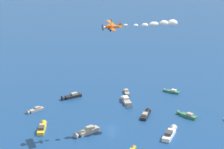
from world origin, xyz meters
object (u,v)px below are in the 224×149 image
motorboat_offshore (71,97)px  motorboat_ahead (146,114)px  motorboat_outer_ring_d (170,133)px  motorboat_far_port (34,110)px  motorboat_outer_ring_b (127,102)px  motorboat_outer_ring_f (171,91)px  wingwalker_lead (111,20)px  motorboat_far_stbd (86,132)px  motorboat_mid_cluster (127,93)px  motorboat_near_centre (42,128)px  biplane_lead (111,27)px  motorboat_outer_ring_e (186,115)px

motorboat_offshore → motorboat_ahead: bearing=-106.2°
motorboat_outer_ring_d → motorboat_far_port: bearing=82.6°
motorboat_outer_ring_b → motorboat_outer_ring_f: 23.93m
wingwalker_lead → motorboat_far_stbd: bearing=128.7°
motorboat_ahead → motorboat_far_port: bearing=98.8°
motorboat_offshore → motorboat_mid_cluster: (10.53, -22.80, -0.13)m
motorboat_near_centre → motorboat_outer_ring_f: bearing=-40.4°
biplane_lead → motorboat_offshore: bearing=45.3°
motorboat_outer_ring_b → motorboat_near_centre: bearing=141.3°
motorboat_outer_ring_f → wingwalker_lead: size_ratio=4.99×
wingwalker_lead → motorboat_ahead: bearing=-36.4°
motorboat_far_stbd → biplane_lead: 39.00m
motorboat_mid_cluster → wingwalker_lead: size_ratio=5.00×
motorboat_offshore → motorboat_outer_ring_e: size_ratio=0.97×
motorboat_far_port → motorboat_mid_cluster: 42.41m
motorboat_far_stbd → biplane_lead: size_ratio=1.42×
motorboat_far_port → motorboat_outer_ring_b: (17.11, -34.49, 0.25)m
wingwalker_lead → motorboat_outer_ring_e: bearing=-55.8°
biplane_lead → motorboat_mid_cluster: bearing=2.7°
motorboat_near_centre → motorboat_far_stbd: motorboat_far_stbd is taller
motorboat_outer_ring_d → motorboat_outer_ring_e: 17.96m
motorboat_mid_cluster → wingwalker_lead: bearing=-177.1°
motorboat_offshore → motorboat_outer_ring_f: bearing=-67.2°
motorboat_outer_ring_d → motorboat_outer_ring_e: bearing=-13.4°
motorboat_outer_ring_d → wingwalker_lead: size_ratio=7.31×
motorboat_near_centre → motorboat_offshore: (31.27, 0.03, -0.03)m
wingwalker_lead → motorboat_outer_ring_d: bearing=-89.8°
motorboat_ahead → motorboat_outer_ring_f: bearing=-13.3°
wingwalker_lead → motorboat_far_port: bearing=77.9°
motorboat_outer_ring_d → motorboat_outer_ring_e: (17.47, -4.16, -0.20)m
biplane_lead → wingwalker_lead: size_ratio=4.53×
motorboat_far_port → motorboat_outer_ring_e: motorboat_outer_ring_e is taller
motorboat_near_centre → motorboat_mid_cluster: (41.80, -22.77, -0.16)m
motorboat_far_port → motorboat_ahead: motorboat_ahead is taller
motorboat_far_stbd → wingwalker_lead: size_ratio=6.42×
motorboat_outer_ring_f → wingwalker_lead: (-41.79, 16.96, 40.00)m
motorboat_far_stbd → motorboat_mid_cluster: size_ratio=1.28×
motorboat_outer_ring_f → motorboat_outer_ring_d: bearing=-173.5°
motorboat_mid_cluster → motorboat_outer_ring_d: motorboat_outer_ring_d is taller
motorboat_far_port → motorboat_mid_cluster: (27.61, -32.19, 0.02)m
motorboat_far_stbd → motorboat_ahead: 27.57m
motorboat_offshore → motorboat_outer_ring_d: (-24.28, -46.24, 0.14)m
motorboat_near_centre → motorboat_outer_ring_b: bearing=-38.7°
motorboat_far_port → biplane_lead: bearing=-101.8°
biplane_lead → motorboat_far_port: bearing=78.2°
motorboat_outer_ring_f → wingwalker_lead: bearing=157.9°
motorboat_far_stbd → motorboat_outer_ring_e: motorboat_far_stbd is taller
motorboat_far_port → motorboat_ahead: 44.92m
motorboat_mid_cluster → wingwalker_lead: wingwalker_lead is taller
motorboat_outer_ring_f → biplane_lead: (-41.62, 17.06, 37.86)m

